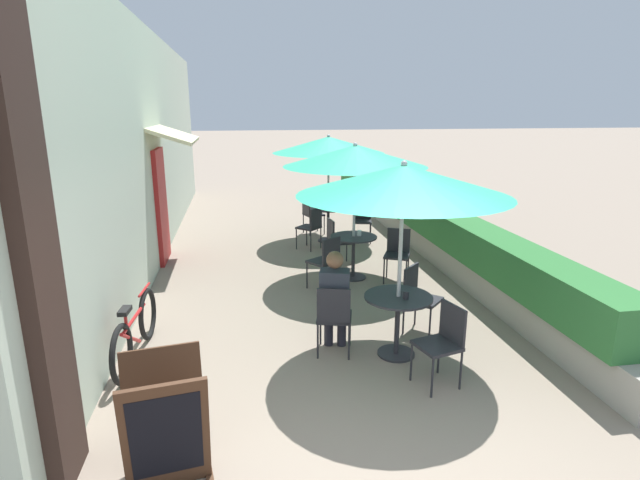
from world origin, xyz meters
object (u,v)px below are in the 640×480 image
object	(u,v)px
patio_table_far	(328,217)
coffee_cup_mid	(359,233)
cafe_chair_mid_right	(326,259)
cafe_chair_mid_back	(397,251)
cafe_chair_near_back	(418,294)
patio_table_mid	(353,248)
cafe_chair_far_back	(311,212)
bicycle_leaning	(135,331)
coffee_cup_far	(332,206)
cafe_chair_near_left	(334,314)
cafe_chair_far_left	(312,225)
cafe_chair_far_right	(362,218)
cafe_chair_mid_left	(337,238)
patio_umbrella_near	(403,180)
patio_table_near	(398,312)
coffee_cup_near	(406,295)
seated_patron_near_left	(335,297)
patio_umbrella_far	(329,145)
cafe_chair_near_right	(443,338)
menu_board	(165,422)
patio_umbrella_mid	(355,156)

from	to	relation	value
patio_table_far	coffee_cup_mid	bearing A→B (deg)	-87.88
cafe_chair_mid_right	cafe_chair_mid_back	size ratio (longest dim) A/B	1.00
cafe_chair_near_back	patio_table_mid	xyz separation A→B (m)	(-0.35, 2.18, 0.02)
cafe_chair_far_back	bicycle_leaning	world-z (taller)	cafe_chair_far_back
patio_table_mid	coffee_cup_far	xyz separation A→B (m)	(0.07, 2.36, 0.24)
cafe_chair_near_left	cafe_chair_far_left	size ratio (longest dim) A/B	1.00
cafe_chair_far_right	cafe_chair_mid_left	bearing A→B (deg)	74.73
patio_umbrella_near	bicycle_leaning	xyz separation A→B (m)	(-3.00, 0.40, -1.73)
patio_table_near	coffee_cup_near	xyz separation A→B (m)	(0.06, -0.09, 0.24)
patio_umbrella_near	seated_patron_near_left	xyz separation A→B (m)	(-0.70, 0.22, -1.38)
cafe_chair_far_right	cafe_chair_far_back	xyz separation A→B (m)	(-1.01, 0.77, 0.00)
coffee_cup_near	patio_umbrella_far	xyz separation A→B (m)	(0.06, 5.28, 1.29)
seated_patron_near_left	patio_table_near	bearing A→B (deg)	-2.76
seated_patron_near_left	cafe_chair_near_right	bearing A→B (deg)	-28.46
cafe_chair_mid_left	cafe_chair_far_right	bearing A→B (deg)	145.80
cafe_chair_near_left	bicycle_leaning	xyz separation A→B (m)	(-2.27, 0.29, -0.18)
bicycle_leaning	menu_board	bearing A→B (deg)	-68.27
cafe_chair_mid_left	patio_table_far	size ratio (longest dim) A/B	1.11
cafe_chair_near_right	patio_table_mid	xyz separation A→B (m)	(-0.16, 3.44, 0.02)
cafe_chair_near_right	cafe_chair_mid_right	xyz separation A→B (m)	(-0.71, 2.95, 0.00)
cafe_chair_far_back	coffee_cup_far	distance (m)	0.88
bicycle_leaning	patio_umbrella_mid	bearing A→B (deg)	42.26
cafe_chair_near_back	cafe_chair_far_back	distance (m)	5.33
seated_patron_near_left	cafe_chair_far_left	distance (m)	4.41
seated_patron_near_left	bicycle_leaning	bearing A→B (deg)	-170.22
patio_umbrella_near	bicycle_leaning	world-z (taller)	patio_umbrella_near
cafe_chair_mid_back	coffee_cup_mid	size ratio (longest dim) A/B	9.67
seated_patron_near_left	cafe_chair_far_back	xyz separation A→B (m)	(0.54, 5.66, -0.17)
cafe_chair_mid_left	cafe_chair_far_left	bearing A→B (deg)	-171.22
cafe_chair_near_right	cafe_chair_far_left	xyz separation A→B (m)	(-0.60, 5.29, 0.00)
cafe_chair_mid_back	cafe_chair_near_back	bearing A→B (deg)	104.11
cafe_chair_near_back	patio_table_far	world-z (taller)	cafe_chair_near_back
cafe_chair_mid_right	bicycle_leaning	xyz separation A→B (m)	(-2.56, -1.86, -0.18)
cafe_chair_near_back	cafe_chair_mid_right	world-z (taller)	same
cafe_chair_mid_back	patio_umbrella_far	bearing A→B (deg)	-51.13
seated_patron_near_left	cafe_chair_mid_right	bearing A→B (deg)	97.12
cafe_chair_mid_left	patio_umbrella_far	size ratio (longest dim) A/B	0.37
coffee_cup_mid	cafe_chair_far_back	xyz separation A→B (m)	(-0.37, 3.11, -0.26)
cafe_chair_near_left	cafe_chair_mid_back	xyz separation A→B (m)	(1.54, 2.41, 0.00)
cafe_chair_far_left	coffee_cup_far	xyz separation A→B (m)	(0.51, 0.50, 0.26)
cafe_chair_far_right	coffee_cup_near	bearing A→B (deg)	94.64
cafe_chair_mid_left	bicycle_leaning	distance (m)	4.27
patio_umbrella_near	menu_board	bearing A→B (deg)	-145.48
seated_patron_near_left	patio_umbrella_mid	distance (m)	3.00
patio_umbrella_near	bicycle_leaning	size ratio (longest dim) A/B	1.38
cafe_chair_near_back	patio_table_far	bearing A→B (deg)	-131.43
cafe_chair_mid_right	cafe_chair_near_back	bearing A→B (deg)	-97.58
coffee_cup_far	cafe_chair_near_left	bearing A→B (deg)	-100.31
coffee_cup_mid	seated_patron_near_left	bearing A→B (deg)	-109.67
coffee_cup_mid	cafe_chair_far_left	world-z (taller)	cafe_chair_far_left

